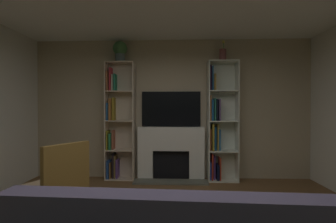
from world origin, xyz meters
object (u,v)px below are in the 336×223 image
(fireplace, at_px, (171,152))
(potted_plant, at_px, (120,50))
(tv, at_px, (171,109))
(bookshelf_right, at_px, (219,124))
(vase_with_flowers, at_px, (223,55))
(bookshelf_left, at_px, (118,124))
(armchair, at_px, (55,186))

(fireplace, xyz_separation_m, potted_plant, (-0.99, -0.05, 1.99))
(fireplace, bearing_deg, tv, 90.00)
(bookshelf_right, relative_size, vase_with_flowers, 5.75)
(bookshelf_right, bearing_deg, fireplace, 178.84)
(bookshelf_left, relative_size, potted_plant, 5.67)
(tv, xyz_separation_m, bookshelf_left, (-1.05, -0.07, -0.29))
(bookshelf_left, bearing_deg, potted_plant, -38.34)
(fireplace, bearing_deg, bookshelf_left, -180.00)
(bookshelf_right, bearing_deg, tv, 174.55)
(armchair, bearing_deg, vase_with_flowers, 42.38)
(tv, bearing_deg, armchair, -119.86)
(tv, distance_m, armchair, 2.63)
(bookshelf_left, xyz_separation_m, potted_plant, (0.06, -0.05, 1.43))
(fireplace, relative_size, bookshelf_left, 0.61)
(tv, relative_size, bookshelf_right, 0.51)
(vase_with_flowers, bearing_deg, potted_plant, 179.98)
(tv, xyz_separation_m, vase_with_flowers, (0.99, -0.12, 1.04))
(tv, bearing_deg, fireplace, -90.00)
(potted_plant, bearing_deg, fireplace, 2.95)
(tv, bearing_deg, bookshelf_left, -176.26)
(potted_plant, height_order, vase_with_flowers, potted_plant)
(bookshelf_left, relative_size, bookshelf_right, 1.00)
(bookshelf_left, height_order, armchair, bookshelf_left)
(bookshelf_left, distance_m, vase_with_flowers, 2.44)
(tv, bearing_deg, potted_plant, -173.09)
(bookshelf_left, distance_m, potted_plant, 1.43)
(armchair, bearing_deg, potted_plant, 83.11)
(tv, height_order, bookshelf_left, bookshelf_left)
(bookshelf_right, bearing_deg, potted_plant, -179.03)
(tv, relative_size, potted_plant, 2.86)
(fireplace, xyz_separation_m, tv, (0.00, 0.07, 0.84))
(armchair, bearing_deg, bookshelf_right, 43.78)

